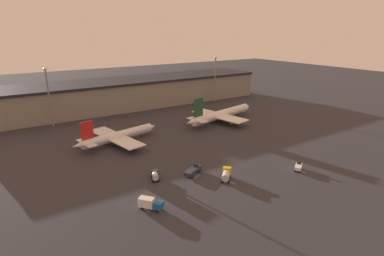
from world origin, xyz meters
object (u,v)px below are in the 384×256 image
airplane_0 (118,136)px  service_vehicle_2 (193,170)px  airplane_1 (221,115)px  service_vehicle_4 (226,174)px  service_vehicle_3 (155,175)px  service_vehicle_1 (150,203)px  service_vehicle_0 (298,167)px

airplane_0 → service_vehicle_2: 41.34m
airplane_1 → service_vehicle_4: bearing=-138.4°
service_vehicle_3 → airplane_1: bearing=-35.2°
airplane_1 → service_vehicle_1: airplane_1 is taller
airplane_0 → service_vehicle_0: 69.91m
airplane_1 → service_vehicle_4: 62.61m
airplane_0 → airplane_1: 54.49m
airplane_0 → service_vehicle_3: 36.70m
airplane_1 → service_vehicle_2: airplane_1 is taller
airplane_0 → service_vehicle_2: bearing=-86.8°
airplane_1 → service_vehicle_4: airplane_1 is taller
airplane_0 → service_vehicle_0: (41.88, -55.95, -1.89)m
service_vehicle_1 → airplane_1: bearing=89.2°
airplane_0 → service_vehicle_1: size_ratio=6.08×
airplane_0 → service_vehicle_0: bearing=-65.3°
airplane_1 → service_vehicle_0: 59.33m
service_vehicle_2 → service_vehicle_1: bearing=-179.8°
service_vehicle_1 → service_vehicle_2: size_ratio=0.80×
service_vehicle_1 → service_vehicle_4: (26.68, 2.17, 0.04)m
airplane_1 → service_vehicle_2: 60.41m
service_vehicle_3 → service_vehicle_1: bearing=169.6°
service_vehicle_0 → service_vehicle_4: service_vehicle_4 is taller
service_vehicle_0 → service_vehicle_4: bearing=130.2°
service_vehicle_4 → service_vehicle_1: bearing=139.4°
service_vehicle_1 → service_vehicle_4: 26.76m
service_vehicle_3 → service_vehicle_4: size_ratio=0.88×
airplane_1 → service_vehicle_4: (-36.97, -50.50, -1.82)m
service_vehicle_0 → service_vehicle_4: size_ratio=0.88×
airplane_1 → service_vehicle_3: (-55.45, -38.64, -2.12)m
airplane_1 → service_vehicle_1: (-63.65, -52.67, -1.86)m
service_vehicle_0 → service_vehicle_3: size_ratio=1.01×
service_vehicle_0 → service_vehicle_1: size_ratio=0.80×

